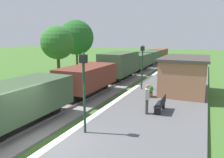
{
  "coord_description": "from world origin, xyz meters",
  "views": [
    {
      "loc": [
        5.9,
        -6.66,
        4.54
      ],
      "look_at": [
        -0.75,
        8.46,
        1.33
      ],
      "focal_mm": 34.58,
      "sensor_mm": 36.0,
      "label": 1
    }
  ],
  "objects_px": {
    "bench_down_platform": "(180,77)",
    "lamp_post_near": "(84,78)",
    "potted_planter": "(149,90)",
    "bench_near_hut": "(161,104)",
    "person_waiting": "(147,98)",
    "tree_field_left": "(76,37)",
    "freight_train": "(129,64)",
    "lamp_post_far": "(142,59)",
    "tree_trackside_far": "(58,43)",
    "station_hut": "(185,74)"
  },
  "relations": [
    {
      "from": "station_hut",
      "to": "bench_near_hut",
      "type": "distance_m",
      "value": 5.71
    },
    {
      "from": "potted_planter",
      "to": "station_hut",
      "type": "bearing_deg",
      "value": 51.18
    },
    {
      "from": "bench_down_platform",
      "to": "station_hut",
      "type": "bearing_deg",
      "value": -79.66
    },
    {
      "from": "bench_near_hut",
      "to": "station_hut",
      "type": "bearing_deg",
      "value": 82.6
    },
    {
      "from": "station_hut",
      "to": "lamp_post_far",
      "type": "bearing_deg",
      "value": -171.29
    },
    {
      "from": "lamp_post_far",
      "to": "tree_field_left",
      "type": "xyz_separation_m",
      "value": [
        -11.38,
        7.75,
        1.7
      ]
    },
    {
      "from": "person_waiting",
      "to": "tree_field_left",
      "type": "relative_size",
      "value": 0.25
    },
    {
      "from": "bench_near_hut",
      "to": "bench_down_platform",
      "type": "xyz_separation_m",
      "value": [
        0.0,
        9.57,
        0.0
      ]
    },
    {
      "from": "station_hut",
      "to": "lamp_post_near",
      "type": "relative_size",
      "value": 1.57
    },
    {
      "from": "tree_trackside_far",
      "to": "potted_planter",
      "type": "bearing_deg",
      "value": -7.12
    },
    {
      "from": "freight_train",
      "to": "lamp_post_far",
      "type": "height_order",
      "value": "lamp_post_far"
    },
    {
      "from": "person_waiting",
      "to": "lamp_post_near",
      "type": "height_order",
      "value": "lamp_post_near"
    },
    {
      "from": "potted_planter",
      "to": "bench_near_hut",
      "type": "bearing_deg",
      "value": -63.36
    },
    {
      "from": "freight_train",
      "to": "station_hut",
      "type": "distance_m",
      "value": 9.17
    },
    {
      "from": "potted_planter",
      "to": "tree_field_left",
      "type": "distance_m",
      "value": 16.45
    },
    {
      "from": "bench_near_hut",
      "to": "person_waiting",
      "type": "bearing_deg",
      "value": -136.11
    },
    {
      "from": "freight_train",
      "to": "lamp_post_far",
      "type": "relative_size",
      "value": 10.59
    },
    {
      "from": "bench_down_platform",
      "to": "tree_trackside_far",
      "type": "distance_m",
      "value": 12.16
    },
    {
      "from": "person_waiting",
      "to": "lamp_post_near",
      "type": "relative_size",
      "value": 0.46
    },
    {
      "from": "bench_near_hut",
      "to": "potted_planter",
      "type": "height_order",
      "value": "potted_planter"
    },
    {
      "from": "tree_trackside_far",
      "to": "lamp_post_near",
      "type": "bearing_deg",
      "value": -46.93
    },
    {
      "from": "potted_planter",
      "to": "lamp_post_far",
      "type": "distance_m",
      "value": 3.24
    },
    {
      "from": "freight_train",
      "to": "tree_field_left",
      "type": "height_order",
      "value": "tree_field_left"
    },
    {
      "from": "station_hut",
      "to": "bench_down_platform",
      "type": "height_order",
      "value": "station_hut"
    },
    {
      "from": "person_waiting",
      "to": "lamp_post_near",
      "type": "xyz_separation_m",
      "value": [
        -1.94,
        -3.55,
        1.62
      ]
    },
    {
      "from": "station_hut",
      "to": "tree_field_left",
      "type": "distance_m",
      "value": 16.66
    },
    {
      "from": "bench_down_platform",
      "to": "lamp_post_near",
      "type": "height_order",
      "value": "lamp_post_near"
    },
    {
      "from": "bench_near_hut",
      "to": "lamp_post_far",
      "type": "height_order",
      "value": "lamp_post_far"
    },
    {
      "from": "lamp_post_far",
      "to": "tree_trackside_far",
      "type": "distance_m",
      "value": 7.84
    },
    {
      "from": "freight_train",
      "to": "tree_trackside_far",
      "type": "xyz_separation_m",
      "value": [
        -4.22,
        -7.75,
        2.58
      ]
    },
    {
      "from": "freight_train",
      "to": "tree_field_left",
      "type": "xyz_separation_m",
      "value": [
        -7.93,
        1.08,
        3.05
      ]
    },
    {
      "from": "potted_planter",
      "to": "tree_field_left",
      "type": "xyz_separation_m",
      "value": [
        -12.55,
        9.94,
        3.78
      ]
    },
    {
      "from": "bench_near_hut",
      "to": "lamp_post_far",
      "type": "distance_m",
      "value": 6.08
    },
    {
      "from": "person_waiting",
      "to": "freight_train",
      "type": "bearing_deg",
      "value": -83.82
    },
    {
      "from": "lamp_post_far",
      "to": "tree_trackside_far",
      "type": "relative_size",
      "value": 0.66
    },
    {
      "from": "bench_near_hut",
      "to": "bench_down_platform",
      "type": "bearing_deg",
      "value": 90.0
    },
    {
      "from": "tree_trackside_far",
      "to": "tree_field_left",
      "type": "height_order",
      "value": "tree_field_left"
    },
    {
      "from": "bench_near_hut",
      "to": "lamp_post_far",
      "type": "relative_size",
      "value": 0.41
    },
    {
      "from": "station_hut",
      "to": "potted_planter",
      "type": "xyz_separation_m",
      "value": [
        -2.17,
        -2.7,
        -0.93
      ]
    },
    {
      "from": "person_waiting",
      "to": "tree_field_left",
      "type": "xyz_separation_m",
      "value": [
        -13.32,
        13.49,
        3.32
      ]
    },
    {
      "from": "bench_near_hut",
      "to": "person_waiting",
      "type": "height_order",
      "value": "person_waiting"
    },
    {
      "from": "station_hut",
      "to": "tree_trackside_far",
      "type": "bearing_deg",
      "value": -171.75
    },
    {
      "from": "bench_down_platform",
      "to": "potted_planter",
      "type": "relative_size",
      "value": 1.64
    },
    {
      "from": "freight_train",
      "to": "station_hut",
      "type": "bearing_deg",
      "value": -42.16
    },
    {
      "from": "station_hut",
      "to": "lamp_post_far",
      "type": "xyz_separation_m",
      "value": [
        -3.35,
        -0.51,
        1.15
      ]
    },
    {
      "from": "tree_field_left",
      "to": "freight_train",
      "type": "bearing_deg",
      "value": -7.78
    },
    {
      "from": "station_hut",
      "to": "person_waiting",
      "type": "height_order",
      "value": "station_hut"
    },
    {
      "from": "freight_train",
      "to": "lamp_post_far",
      "type": "xyz_separation_m",
      "value": [
        3.45,
        -6.67,
        1.35
      ]
    },
    {
      "from": "person_waiting",
      "to": "potted_planter",
      "type": "xyz_separation_m",
      "value": [
        -0.77,
        3.54,
        -0.46
      ]
    },
    {
      "from": "freight_train",
      "to": "bench_down_platform",
      "type": "xyz_separation_m",
      "value": [
        6.07,
        -2.18,
        -0.73
      ]
    }
  ]
}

